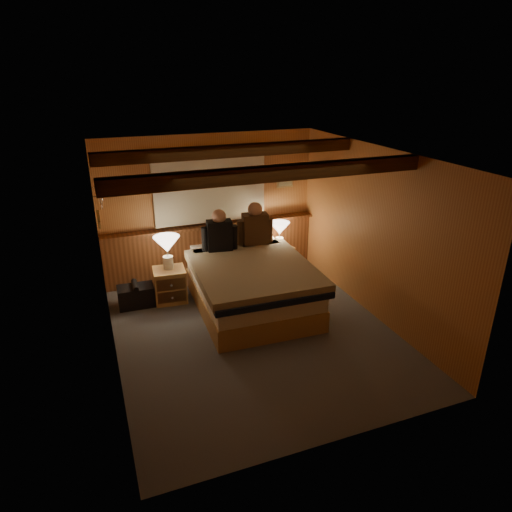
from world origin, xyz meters
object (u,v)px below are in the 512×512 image
person_right (255,227)px  person_left (219,233)px  duffel_bag (136,296)px  nightstand_right (277,261)px  bed (251,285)px  nightstand_left (170,285)px  lamp_left (167,246)px  lamp_right (280,230)px

person_right → person_left: bearing=-166.4°
duffel_bag → nightstand_right: bearing=8.2°
duffel_bag → person_right: bearing=4.1°
nightstand_right → person_left: size_ratio=0.81×
bed → nightstand_left: (-1.08, 0.67, -0.12)m
duffel_bag → lamp_left: bearing=5.2°
nightstand_left → person_right: size_ratio=0.73×
lamp_left → person_left: bearing=-1.2°
nightstand_right → duffel_bag: bearing=174.6°
nightstand_left → person_right: (1.43, 0.09, 0.74)m
nightstand_right → lamp_right: size_ratio=1.25×
lamp_left → lamp_right: 1.95m
lamp_left → nightstand_left: bearing=-98.1°
nightstand_right → lamp_right: bearing=-29.5°
lamp_left → person_right: 1.43m
nightstand_left → nightstand_right: (1.91, 0.29, -0.00)m
lamp_right → person_left: 1.16m
person_left → lamp_left: bearing=-173.1°
nightstand_left → lamp_left: size_ratio=1.01×
nightstand_right → person_left: 1.34m
bed → lamp_right: size_ratio=4.94×
person_left → duffel_bag: (-1.34, -0.02, -0.82)m
nightstand_right → duffel_bag: 2.45m
bed → person_left: 0.96m
nightstand_right → nightstand_left: bearing=176.6°
lamp_right → duffel_bag: size_ratio=0.82×
bed → lamp_left: bearing=148.7°
nightstand_left → duffel_bag: 0.53m
lamp_right → lamp_left: bearing=-173.0°
nightstand_left → person_left: (0.82, 0.03, 0.73)m
person_right → lamp_left: bearing=-170.7°
bed → duffel_bag: bearing=159.1°
person_right → duffel_bag: 2.12m
duffel_bag → person_left: bearing=2.3°
bed → person_right: 1.04m
nightstand_left → nightstand_right: size_ratio=0.95×
person_left → lamp_right: bearing=20.8°
bed → nightstand_left: 1.28m
bed → nightstand_left: bearing=150.4°
bed → person_right: size_ratio=3.05×
lamp_right → person_left: person_left is taller
bed → person_left: (-0.27, 0.69, 0.61)m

